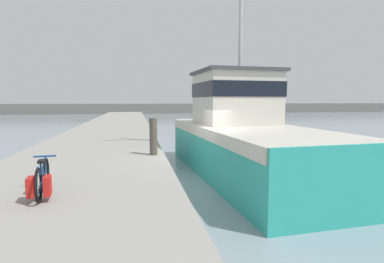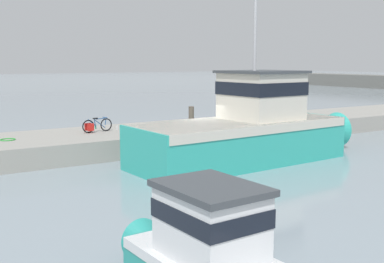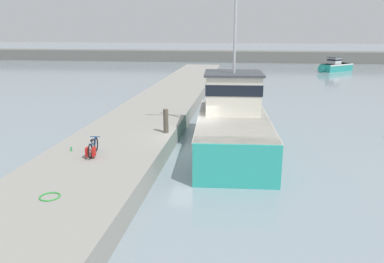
# 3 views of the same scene
# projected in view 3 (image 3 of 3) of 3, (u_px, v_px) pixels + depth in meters

# --- Properties ---
(ground_plane) EXTENTS (320.00, 320.00, 0.00)m
(ground_plane) POSITION_uv_depth(u_px,v_px,m) (193.00, 153.00, 19.77)
(ground_plane) COLOR #84939E
(dock_pier) EXTENTS (5.21, 80.00, 0.97)m
(dock_pier) POSITION_uv_depth(u_px,v_px,m) (125.00, 141.00, 20.13)
(dock_pier) COLOR gray
(dock_pier) RESTS_ON ground_plane
(fishing_boat_main) EXTENTS (4.28, 11.87, 9.71)m
(fishing_boat_main) POSITION_uv_depth(u_px,v_px,m) (233.00, 121.00, 20.27)
(fishing_boat_main) COLOR teal
(fishing_boat_main) RESTS_ON ground_plane
(boat_blue_far) EXTENTS (5.97, 5.51, 2.18)m
(boat_blue_far) POSITION_uv_depth(u_px,v_px,m) (335.00, 66.00, 57.87)
(boat_blue_far) COLOR teal
(boat_blue_far) RESTS_ON ground_plane
(bicycle_touring) EXTENTS (0.57, 1.64, 0.72)m
(bicycle_touring) POSITION_uv_depth(u_px,v_px,m) (92.00, 149.00, 16.25)
(bicycle_touring) COLOR black
(bicycle_touring) RESTS_ON dock_pier
(mooring_post) EXTENTS (0.27, 0.27, 1.28)m
(mooring_post) POSITION_uv_depth(u_px,v_px,m) (166.00, 121.00, 19.84)
(mooring_post) COLOR #51473D
(mooring_post) RESTS_ON dock_pier
(hose_coil) EXTENTS (0.68, 0.68, 0.05)m
(hose_coil) POSITION_uv_depth(u_px,v_px,m) (50.00, 197.00, 12.31)
(hose_coil) COLOR green
(hose_coil) RESTS_ON dock_pier
(water_bottle_on_curb) EXTENTS (0.07, 0.07, 0.19)m
(water_bottle_on_curb) POSITION_uv_depth(u_px,v_px,m) (97.00, 144.00, 17.64)
(water_bottle_on_curb) COLOR silver
(water_bottle_on_curb) RESTS_ON dock_pier
(water_bottle_by_bike) EXTENTS (0.07, 0.07, 0.18)m
(water_bottle_by_bike) POSITION_uv_depth(u_px,v_px,m) (71.00, 149.00, 16.95)
(water_bottle_by_bike) COLOR green
(water_bottle_by_bike) RESTS_ON dock_pier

